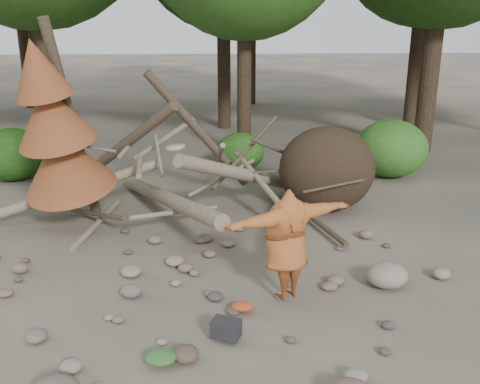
{
  "coord_description": "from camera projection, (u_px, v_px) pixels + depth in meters",
  "views": [
    {
      "loc": [
        0.0,
        -7.33,
        4.31
      ],
      "look_at": [
        0.47,
        1.5,
        1.4
      ],
      "focal_mm": 40.0,
      "sensor_mm": 36.0,
      "label": 1
    }
  ],
  "objects": [
    {
      "name": "ground",
      "position": [
        215.0,
        308.0,
        8.3
      ],
      "size": [
        120.0,
        120.0,
        0.0
      ],
      "primitive_type": "plane",
      "color": "#514C44",
      "rests_on": "ground"
    },
    {
      "name": "deadfall_pile",
      "position": [
        302.0,
        172.0,
        12.12
      ],
      "size": [
        8.55,
        5.24,
        3.3
      ],
      "color": "#332619",
      "rests_on": "ground"
    },
    {
      "name": "dead_conifer",
      "position": [
        56.0,
        132.0,
        10.68
      ],
      "size": [
        2.06,
        2.16,
        4.35
      ],
      "color": "#4C3F30",
      "rests_on": "ground"
    },
    {
      "name": "bush_left",
      "position": [
        12.0,
        154.0,
        14.63
      ],
      "size": [
        1.8,
        1.8,
        1.44
      ],
      "primitive_type": "ellipsoid",
      "color": "#224D14",
      "rests_on": "ground"
    },
    {
      "name": "bush_mid",
      "position": [
        240.0,
        152.0,
        15.56
      ],
      "size": [
        1.4,
        1.4,
        1.12
      ],
      "primitive_type": "ellipsoid",
      "color": "#2D611C",
      "rests_on": "ground"
    },
    {
      "name": "bush_right",
      "position": [
        391.0,
        148.0,
        14.94
      ],
      "size": [
        2.0,
        2.0,
        1.6
      ],
      "primitive_type": "ellipsoid",
      "color": "#387323",
      "rests_on": "ground"
    },
    {
      "name": "frisbee_thrower",
      "position": [
        286.0,
        244.0,
        8.22
      ],
      "size": [
        2.94,
        1.47,
        2.52
      ],
      "color": "#A75625",
      "rests_on": "ground"
    },
    {
      "name": "backpack",
      "position": [
        226.0,
        332.0,
        7.43
      ],
      "size": [
        0.46,
        0.39,
        0.26
      ],
      "primitive_type": "cube",
      "rotation": [
        0.0,
        0.0,
        -0.41
      ],
      "color": "black",
      "rests_on": "ground"
    },
    {
      "name": "cloth_green",
      "position": [
        161.0,
        361.0,
        6.9
      ],
      "size": [
        0.42,
        0.35,
        0.16
      ],
      "primitive_type": "ellipsoid",
      "color": "#316628",
      "rests_on": "ground"
    },
    {
      "name": "cloth_orange",
      "position": [
        243.0,
        309.0,
        8.15
      ],
      "size": [
        0.34,
        0.27,
        0.12
      ],
      "primitive_type": "ellipsoid",
      "color": "#B1411E",
      "rests_on": "ground"
    },
    {
      "name": "boulder_mid_right",
      "position": [
        387.0,
        275.0,
        8.9
      ],
      "size": [
        0.69,
        0.62,
        0.41
      ],
      "primitive_type": "ellipsoid",
      "color": "gray",
      "rests_on": "ground"
    }
  ]
}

